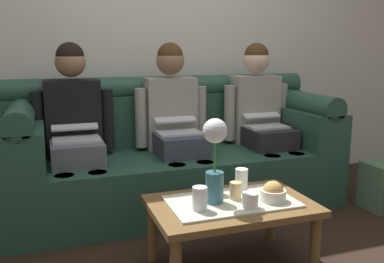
{
  "coord_description": "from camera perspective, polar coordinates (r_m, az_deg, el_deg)",
  "views": [
    {
      "loc": [
        -0.89,
        -1.79,
        1.18
      ],
      "look_at": [
        -0.0,
        0.76,
        0.64
      ],
      "focal_mm": 39.22,
      "sensor_mm": 36.0,
      "label": 1
    }
  ],
  "objects": [
    {
      "name": "cup_far_center",
      "position": [
        2.39,
        6.74,
        -6.55
      ],
      "size": [
        0.07,
        0.07,
        0.13
      ],
      "primitive_type": "cylinder",
      "color": "white",
      "rests_on": "coffee_table"
    },
    {
      "name": "back_wall_patterned",
      "position": [
        3.61,
        -5.08,
        15.53
      ],
      "size": [
        6.0,
        0.12,
        2.9
      ],
      "primitive_type": "cube",
      "color": "silver",
      "rests_on": "ground_plane"
    },
    {
      "name": "snack_bowl",
      "position": [
        2.27,
        10.95,
        -8.23
      ],
      "size": [
        0.14,
        0.14,
        0.11
      ],
      "color": "silver",
      "rests_on": "coffee_table"
    },
    {
      "name": "cup_far_left",
      "position": [
        2.1,
        1.07,
        -9.1
      ],
      "size": [
        0.08,
        0.08,
        0.12
      ],
      "primitive_type": "cylinder",
      "color": "silver",
      "rests_on": "coffee_table"
    },
    {
      "name": "cup_near_left",
      "position": [
        2.26,
        5.95,
        -8.0
      ],
      "size": [
        0.06,
        0.06,
        0.09
      ],
      "primitive_type": "cylinder",
      "color": "#DBB77A",
      "rests_on": "coffee_table"
    },
    {
      "name": "cup_near_right",
      "position": [
        2.16,
        7.92,
        -9.24
      ],
      "size": [
        0.08,
        0.08,
        0.08
      ],
      "primitive_type": "cylinder",
      "color": "white",
      "rests_on": "coffee_table"
    },
    {
      "name": "cup_far_right",
      "position": [
        2.33,
        3.3,
        -7.42
      ],
      "size": [
        0.08,
        0.08,
        0.09
      ],
      "primitive_type": "cylinder",
      "color": "gold",
      "rests_on": "coffee_table"
    },
    {
      "name": "flower_vase",
      "position": [
        2.15,
        3.12,
        -3.19
      ],
      "size": [
        0.13,
        0.13,
        0.44
      ],
      "color": "#336672",
      "rests_on": "coffee_table"
    },
    {
      "name": "person_left",
      "position": [
        3.0,
        -15.67,
        0.86
      ],
      "size": [
        0.56,
        0.67,
        1.22
      ],
      "color": "#595B66",
      "rests_on": "ground_plane"
    },
    {
      "name": "person_right",
      "position": [
        3.4,
        9.27,
        2.32
      ],
      "size": [
        0.56,
        0.67,
        1.22
      ],
      "color": "#232326",
      "rests_on": "ground_plane"
    },
    {
      "name": "couch",
      "position": [
        3.19,
        -2.4,
        -3.46
      ],
      "size": [
        2.4,
        0.88,
        0.96
      ],
      "color": "#234738",
      "rests_on": "ground_plane"
    },
    {
      "name": "coffee_table",
      "position": [
        2.28,
        5.33,
        -10.72
      ],
      "size": [
        0.86,
        0.55,
        0.39
      ],
      "color": "brown",
      "rests_on": "ground_plane"
    },
    {
      "name": "person_middle",
      "position": [
        3.13,
        -2.42,
        1.67
      ],
      "size": [
        0.56,
        0.67,
        1.22
      ],
      "color": "#383D4C",
      "rests_on": "ground_plane"
    }
  ]
}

